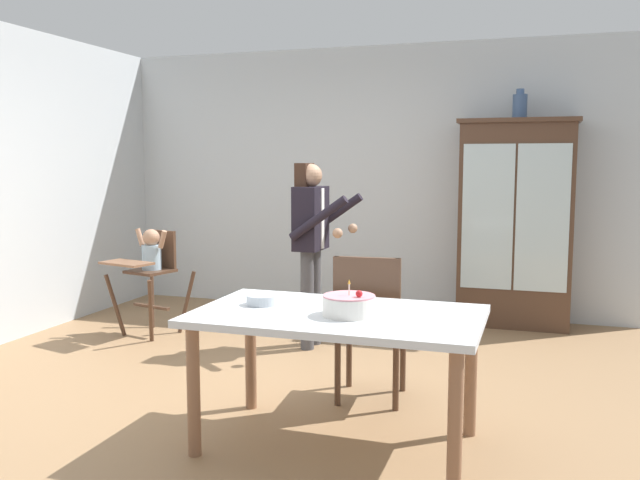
# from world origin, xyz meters

# --- Properties ---
(ground_plane) EXTENTS (6.24, 6.24, 0.00)m
(ground_plane) POSITION_xyz_m (0.00, 0.00, 0.00)
(ground_plane) COLOR #93704C
(wall_back) EXTENTS (5.32, 0.06, 2.70)m
(wall_back) POSITION_xyz_m (0.00, 2.63, 1.35)
(wall_back) COLOR silver
(wall_back) RESTS_ON ground_plane
(china_cabinet) EXTENTS (1.07, 0.48, 1.93)m
(china_cabinet) POSITION_xyz_m (1.50, 2.37, 0.97)
(china_cabinet) COLOR #4C3323
(china_cabinet) RESTS_ON ground_plane
(ceramic_vase) EXTENTS (0.13, 0.13, 0.27)m
(ceramic_vase) POSITION_xyz_m (1.50, 2.37, 2.05)
(ceramic_vase) COLOR #3D567F
(ceramic_vase) RESTS_ON china_cabinet
(high_chair_with_toddler) EXTENTS (0.70, 0.78, 0.95)m
(high_chair_with_toddler) POSITION_xyz_m (-1.57, 1.04, 0.65)
(high_chair_with_toddler) COLOR #4C3323
(high_chair_with_toddler) RESTS_ON ground_plane
(adult_person) EXTENTS (0.51, 0.49, 1.53)m
(adult_person) POSITION_xyz_m (-0.08, 1.09, 0.97)
(adult_person) COLOR #47474C
(adult_person) RESTS_ON ground_plane
(dining_table) EXTENTS (1.54, 0.91, 0.74)m
(dining_table) POSITION_xyz_m (0.68, -0.73, 0.65)
(dining_table) COLOR silver
(dining_table) RESTS_ON ground_plane
(birthday_cake) EXTENTS (0.28, 0.28, 0.19)m
(birthday_cake) POSITION_xyz_m (0.76, -0.78, 0.79)
(birthday_cake) COLOR white
(birthday_cake) RESTS_ON dining_table
(serving_bowl) EXTENTS (0.18, 0.18, 0.05)m
(serving_bowl) POSITION_xyz_m (0.22, -0.68, 0.77)
(serving_bowl) COLOR #B2BCC6
(serving_bowl) RESTS_ON dining_table
(dining_chair_far_side) EXTENTS (0.47, 0.47, 0.96)m
(dining_chair_far_side) POSITION_xyz_m (0.69, -0.06, 0.56)
(dining_chair_far_side) COLOR #4C3323
(dining_chair_far_side) RESTS_ON ground_plane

